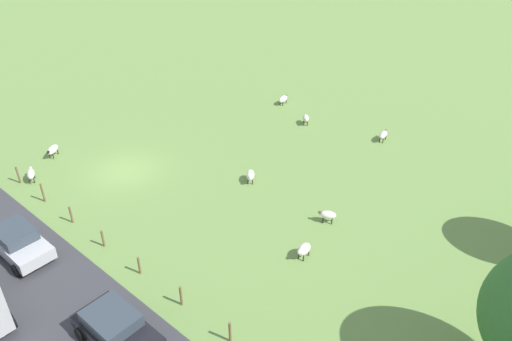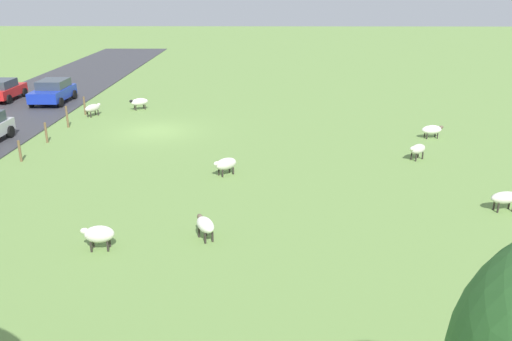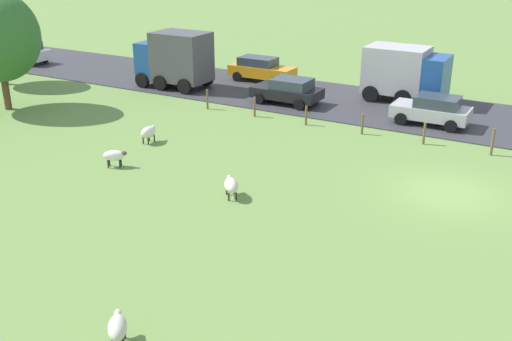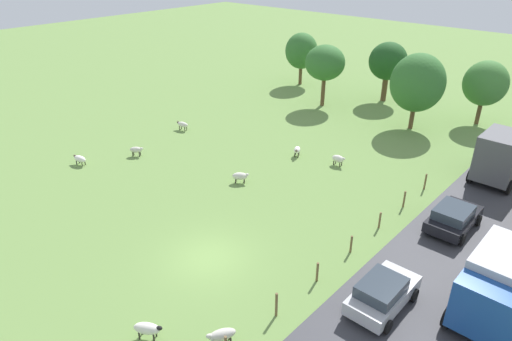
{
  "view_description": "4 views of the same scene",
  "coord_description": "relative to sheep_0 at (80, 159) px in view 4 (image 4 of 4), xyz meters",
  "views": [
    {
      "loc": [
        14.95,
        24.65,
        17.24
      ],
      "look_at": [
        -4.68,
        7.43,
        0.89
      ],
      "focal_mm": 34.35,
      "sensor_mm": 36.0,
      "label": 1
    },
    {
      "loc": [
        -6.1,
        28.21,
        7.82
      ],
      "look_at": [
        -5.84,
        8.45,
        0.69
      ],
      "focal_mm": 36.08,
      "sensor_mm": 36.0,
      "label": 2
    },
    {
      "loc": [
        -22.53,
        -4.12,
        9.64
      ],
      "look_at": [
        -2.39,
        7.21,
        0.35
      ],
      "focal_mm": 42.47,
      "sensor_mm": 36.0,
      "label": 3
    },
    {
      "loc": [
        14.68,
        -12.54,
        14.83
      ],
      "look_at": [
        -4.5,
        8.74,
        0.33
      ],
      "focal_mm": 31.83,
      "sensor_mm": 36.0,
      "label": 4
    }
  ],
  "objects": [
    {
      "name": "sheep_3",
      "position": [
        1.82,
        3.69,
        0.05
      ],
      "size": [
        1.03,
        0.96,
        0.76
      ],
      "color": "beige",
      "rests_on": "ground_plane"
    },
    {
      "name": "sheep_1",
      "position": [
        14.25,
        12.7,
        0.06
      ],
      "size": [
        1.06,
        0.61,
        0.8
      ],
      "color": "silver",
      "rests_on": "ground_plane"
    },
    {
      "name": "truck_0",
      "position": [
        23.68,
        17.98,
        1.44
      ],
      "size": [
        2.71,
        4.61,
        3.53
      ],
      "color": "#1E4C99",
      "rests_on": "road_strip"
    },
    {
      "name": "car_3",
      "position": [
        23.73,
        1.55,
        0.38
      ],
      "size": [
        2.06,
        3.94,
        1.52
      ],
      "color": "#B7B7BC",
      "rests_on": "road_strip"
    },
    {
      "name": "car_4",
      "position": [
        23.71,
        9.94,
        0.37
      ],
      "size": [
        2.21,
        3.99,
        1.48
      ],
      "color": "black",
      "rests_on": "road_strip"
    },
    {
      "name": "sheep_2",
      "position": [
        11.02,
        11.96,
        0.05
      ],
      "size": [
        0.86,
        1.05,
        0.76
      ],
      "color": "white",
      "rests_on": "ground_plane"
    },
    {
      "name": "fence_post_6",
      "position": [
        20.54,
        13.5,
        0.09
      ],
      "size": [
        0.12,
        0.12,
        1.13
      ],
      "primitive_type": "cylinder",
      "color": "brown",
      "rests_on": "ground_plane"
    },
    {
      "name": "ground_plane",
      "position": [
        15.27,
        -1.21,
        -0.47
      ],
      "size": [
        160.0,
        160.0,
        0.0
      ],
      "primitive_type": "plane",
      "color": "#6B8E47"
    },
    {
      "name": "sheep_7",
      "position": [
        17.38,
        -6.54,
        0.05
      ],
      "size": [
        1.25,
        1.03,
        0.77
      ],
      "color": "silver",
      "rests_on": "ground_plane"
    },
    {
      "name": "fence_post_3",
      "position": [
        20.54,
        4.2,
        0.04
      ],
      "size": [
        0.12,
        0.12,
        1.03
      ],
      "primitive_type": "cylinder",
      "color": "brown",
      "rests_on": "ground_plane"
    },
    {
      "name": "truck_1",
      "position": [
        27.63,
        4.24,
        1.3
      ],
      "size": [
        2.8,
        4.72,
        3.15
      ],
      "color": "#1E4C99",
      "rests_on": "road_strip"
    },
    {
      "name": "fence_post_4",
      "position": [
        20.54,
        7.3,
        0.04
      ],
      "size": [
        0.12,
        0.12,
        1.03
      ],
      "primitive_type": "cylinder",
      "color": "brown",
      "rests_on": "ground_plane"
    },
    {
      "name": "sheep_4",
      "position": [
        19.91,
        -4.71,
        0.06
      ],
      "size": [
        0.97,
        1.25,
        0.77
      ],
      "color": "beige",
      "rests_on": "ground_plane"
    },
    {
      "name": "fence_post_1",
      "position": [
        20.54,
        -1.99,
        0.16
      ],
      "size": [
        0.12,
        0.12,
        1.27
      ],
      "primitive_type": "cylinder",
      "color": "brown",
      "rests_on": "ground_plane"
    },
    {
      "name": "tree_1",
      "position": [
        -0.78,
        27.97,
        3.34
      ],
      "size": [
        3.64,
        3.64,
        5.82
      ],
      "color": "brown",
      "rests_on": "ground_plane"
    },
    {
      "name": "sheep_5",
      "position": [
        10.77,
        5.9,
        0.03
      ],
      "size": [
        1.14,
        1.07,
        0.77
      ],
      "color": "silver",
      "rests_on": "ground_plane"
    },
    {
      "name": "sheep_0",
      "position": [
        0.0,
        0.0,
        0.0
      ],
      "size": [
        1.26,
        0.68,
        0.72
      ],
      "color": "white",
      "rests_on": "ground_plane"
    },
    {
      "name": "tree_3",
      "position": [
        14.92,
        23.4,
        3.64
      ],
      "size": [
        4.58,
        4.58,
        6.6
      ],
      "color": "brown",
      "rests_on": "ground_plane"
    },
    {
      "name": "tree_4",
      "position": [
        9.33,
        28.91,
        3.59
      ],
      "size": [
        3.8,
        3.8,
        5.98
      ],
      "color": "brown",
      "rests_on": "ground_plane"
    },
    {
      "name": "fence_post_2",
      "position": [
        20.54,
        1.11,
        0.07
      ],
      "size": [
        0.12,
        0.12,
        1.09
      ],
      "primitive_type": "cylinder",
      "color": "brown",
      "rests_on": "ground_plane"
    },
    {
      "name": "tree_2",
      "position": [
        18.91,
        28.46,
        3.27
      ],
      "size": [
        3.78,
        3.78,
        5.72
      ],
      "color": "brown",
      "rests_on": "ground_plane"
    },
    {
      "name": "sheep_6",
      "position": [
        0.27,
        9.56,
        0.05
      ],
      "size": [
        1.24,
        0.63,
        0.75
      ],
      "color": "silver",
      "rests_on": "ground_plane"
    },
    {
      "name": "tree_0",
      "position": [
        5.51,
        23.36,
        3.82
      ],
      "size": [
        3.88,
        3.88,
        6.02
      ],
      "color": "brown",
      "rests_on": "ground_plane"
    },
    {
      "name": "fence_post_5",
      "position": [
        20.54,
        10.4,
        0.08
      ],
      "size": [
        0.12,
        0.12,
        1.11
      ],
      "primitive_type": "cylinder",
      "color": "brown",
      "rests_on": "ground_plane"
    }
  ]
}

